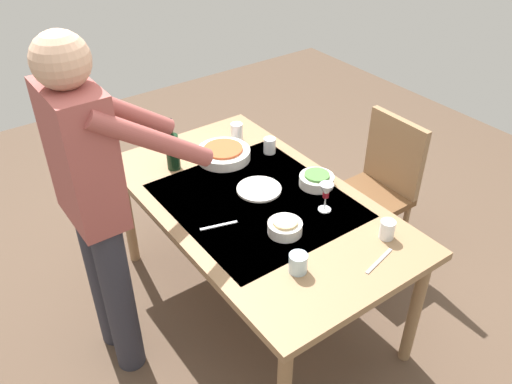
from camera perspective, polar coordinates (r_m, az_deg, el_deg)
The scene contains 16 objects.
ground_plane at distance 3.12m, azimuth 0.00°, elevation -11.79°, with size 6.00×6.00×0.00m, color brown.
dining_table at distance 2.68m, azimuth 0.00°, elevation -2.06°, with size 1.65×0.95×0.73m.
chair_near at distance 3.20m, azimuth 13.14°, elevation 0.99°, with size 0.40×0.40×0.91m.
person_server at distance 2.35m, azimuth -16.89°, elevation -0.65°, with size 0.42×0.61×1.69m.
wine_bottle at distance 2.86m, azimuth -8.98°, elevation 4.44°, with size 0.07×0.07×0.30m.
wine_glass_left at distance 2.53m, azimuth 7.55°, elevation -0.04°, with size 0.07×0.07×0.15m.
water_cup_near_left at distance 3.12m, azimuth -2.09°, elevation 6.48°, with size 0.07×0.07×0.11m, color silver.
water_cup_near_right at distance 3.00m, azimuth 1.48°, elevation 5.02°, with size 0.07×0.07×0.09m, color silver.
water_cup_far_left at distance 2.45m, azimuth 13.94°, elevation -3.94°, with size 0.07×0.07×0.09m, color silver.
water_cup_far_right at distance 2.22m, azimuth 4.55°, elevation -7.63°, with size 0.08×0.08×0.09m, color silver.
serving_bowl_pasta at distance 2.96m, azimuth -3.53°, elevation 4.18°, with size 0.30×0.30×0.07m.
side_bowl_salad at distance 2.75m, azimuth 6.54°, elevation 1.34°, with size 0.18×0.18×0.07m.
side_bowl_bread at distance 2.42m, azimuth 3.14°, elevation -3.76°, with size 0.16×0.16×0.07m.
dinner_plate_near at distance 2.70m, azimuth 0.33°, elevation 0.32°, with size 0.23×0.23×0.01m, color white.
table_knife at distance 2.35m, azimuth 13.12°, elevation -7.24°, with size 0.01×0.20×0.01m, color silver.
table_fork at distance 2.48m, azimuth -4.04°, elevation -3.63°, with size 0.01×0.18×0.01m, color silver.
Camera 1 is at (-1.73, 1.25, 2.28)m, focal length 37.15 mm.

